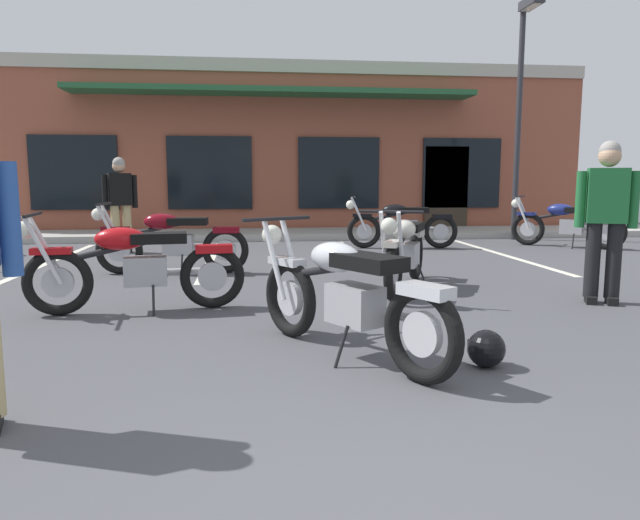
{
  "coord_description": "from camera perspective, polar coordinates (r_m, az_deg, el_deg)",
  "views": [
    {
      "loc": [
        -0.58,
        -1.66,
        1.28
      ],
      "look_at": [
        0.04,
        3.63,
        0.55
      ],
      "focal_mm": 32.89,
      "sensor_mm": 36.0,
      "label": 1
    }
  ],
  "objects": [
    {
      "name": "motorcycle_foreground_classic",
      "position": [
        4.24,
        2.51,
        -3.3
      ],
      "size": [
        1.34,
        1.87,
        0.98
      ],
      "color": "black",
      "rests_on": "ground_plane"
    },
    {
      "name": "person_near_building",
      "position": [
        6.71,
        26.08,
        4.2
      ],
      "size": [
        0.59,
        0.39,
        1.68
      ],
      "color": "black",
      "rests_on": "ground_plane"
    },
    {
      "name": "motorcycle_cream_vintage",
      "position": [
        6.91,
        8.31,
        0.92
      ],
      "size": [
        1.18,
        1.96,
        0.98
      ],
      "color": "black",
      "rests_on": "ground_plane"
    },
    {
      "name": "brick_storefront_building",
      "position": [
        17.09,
        -4.81,
        10.31
      ],
      "size": [
        15.34,
        6.75,
        4.08
      ],
      "color": "brown",
      "rests_on": "ground_plane"
    },
    {
      "name": "helmet_on_pavement",
      "position": [
        4.22,
        15.86,
        -8.29
      ],
      "size": [
        0.26,
        0.26,
        0.26
      ],
      "color": "black",
      "rests_on": "ground_plane"
    },
    {
      "name": "ground_plane",
      "position": [
        5.57,
        -0.52,
        -5.47
      ],
      "size": [
        80.0,
        80.0,
        0.0
      ],
      "primitive_type": "plane",
      "color": "#47474C"
    },
    {
      "name": "person_by_back_row",
      "position": [
        10.9,
        -18.87,
        5.64
      ],
      "size": [
        0.59,
        0.38,
        1.68
      ],
      "color": "black",
      "rests_on": "ground_plane"
    },
    {
      "name": "sidewalk_kerb",
      "position": [
        13.27,
        -4.16,
        2.53
      ],
      "size": [
        22.0,
        1.8,
        0.14
      ],
      "primitive_type": "cube",
      "color": "#A8A59E",
      "rests_on": "ground_plane"
    },
    {
      "name": "painted_stall_lines",
      "position": [
        9.7,
        -3.2,
        0.21
      ],
      "size": [
        7.57,
        4.8,
        0.01
      ],
      "color": "silver",
      "rests_on": "ground_plane"
    },
    {
      "name": "motorcycle_blue_standard",
      "position": [
        12.15,
        22.81,
        3.32
      ],
      "size": [
        1.75,
        1.53,
        0.98
      ],
      "color": "black",
      "rests_on": "ground_plane"
    },
    {
      "name": "motorcycle_orange_scrambler",
      "position": [
        8.27,
        -14.33,
        1.88
      ],
      "size": [
        2.11,
        0.66,
        0.98
      ],
      "color": "black",
      "rests_on": "ground_plane"
    },
    {
      "name": "motorcycle_silver_naked",
      "position": [
        11.16,
        7.9,
        3.51
      ],
      "size": [
        2.1,
        0.73,
        0.98
      ],
      "color": "black",
      "rests_on": "ground_plane"
    },
    {
      "name": "parking_lot_lamp_post",
      "position": [
        13.39,
        19.08,
        15.53
      ],
      "size": [
        0.24,
        0.76,
        4.9
      ],
      "color": "#2D2D33",
      "rests_on": "ground_plane"
    },
    {
      "name": "motorcycle_green_cafe_racer",
      "position": [
        5.95,
        -17.61,
        -0.46
      ],
      "size": [
        2.11,
        0.7,
        0.98
      ],
      "color": "black",
      "rests_on": "ground_plane"
    }
  ]
}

